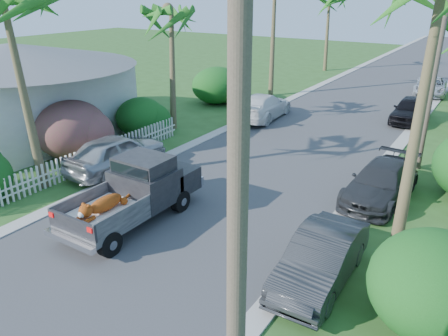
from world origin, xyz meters
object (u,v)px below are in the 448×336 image
Objects in this scene: parked_car_ln at (116,153)px; palm_l_b at (170,10)px; parked_car_rf at (410,110)px; house_left at (18,93)px; parked_car_lf at (263,107)px; utility_pole_b at (437,58)px; pickup_truck at (139,189)px; parked_car_rn at (321,259)px; utility_pole_a at (238,211)px; parked_car_rd at (431,86)px; parked_car_rm at (381,183)px.

parked_car_ln is 0.62× the size of palm_l_b.
house_left is (-16.81, -13.19, 1.41)m from parked_car_rf.
parked_car_lf is 10.51m from utility_pole_b.
utility_pole_b reaches higher than pickup_truck.
parked_car_rn is 16.94m from parked_car_rf.
parked_car_rf is at bearing 72.90° from pickup_truck.
pickup_truck is 0.57× the size of house_left.
parked_car_ln is 0.51× the size of utility_pole_b.
parked_car_rf is at bearing 103.97° from utility_pole_b.
parked_car_rd is at bearing 93.77° from utility_pole_a.
house_left is (-17.96, 3.71, 1.45)m from parked_car_rn.
parked_car_rm is at bearing -14.08° from palm_l_b.
palm_l_b is at bearing -175.39° from utility_pole_b.
parked_car_rn is 15.62m from palm_l_b.
pickup_truck is 25.44m from parked_car_rd.
parked_car_rm is 0.98× the size of parked_car_ln.
parked_car_rm is 0.50× the size of utility_pole_a.
parked_car_rd is 24.03m from parked_car_ln.
utility_pole_a reaches higher than parked_car_rn.
utility_pole_b is at bearing -88.23° from parked_car_rd.
utility_pole_a is at bearing 144.91° from parked_car_ln.
house_left is at bearing 40.28° from parked_car_lf.
utility_pole_a is at bearing -83.32° from parked_car_rm.
parked_car_rd is at bearing 97.42° from utility_pole_b.
parked_car_lf is at bearing 44.62° from house_left.
parked_car_ln is at bearing -146.26° from utility_pole_b.
parked_car_lf is at bearing 53.22° from palm_l_b.
parked_car_lf is at bearing -151.62° from parked_car_rf.
utility_pole_b is (9.22, -3.26, 3.87)m from parked_car_lf.
utility_pole_b reaches higher than palm_l_b.
pickup_truck is 17.57m from parked_car_rf.
parked_car_lf is 0.56× the size of utility_pole_b.
parked_car_ln is (-3.65, 2.51, -0.23)m from pickup_truck.
parked_car_rm is 0.50× the size of house_left.
pickup_truck is 12.38m from utility_pole_b.
utility_pole_a is (10.60, -7.92, 3.82)m from parked_car_ln.
house_left is at bearing -133.51° from parked_car_rd.
house_left is (-16.60, -21.35, 1.50)m from parked_car_rd.
house_left reaches higher than pickup_truck.
palm_l_b is at bearing -71.84° from parked_car_ln.
utility_pole_a reaches higher than pickup_truck.
parked_car_rf is 16.77m from parked_car_ln.
parked_car_rm reaches higher than parked_car_rd.
pickup_truck reaches higher than parked_car_rf.
pickup_truck is at bearing -17.16° from house_left.
house_left reaches higher than parked_car_rm.
parked_car_ln is 0.51× the size of house_left.
utility_pole_b reaches higher than parked_car_rd.
pickup_truck is 0.69× the size of palm_l_b.
parked_car_rm is at bearing -98.62° from utility_pole_b.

